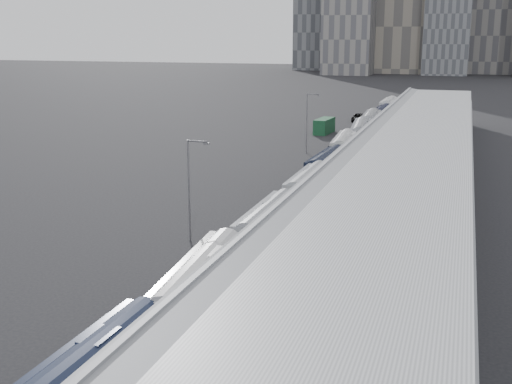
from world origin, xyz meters
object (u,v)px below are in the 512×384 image
at_px(bus_3, 267,228).
at_px(bus_7, 361,135).
at_px(street_lamp_near, 191,183).
at_px(suv, 359,118).
at_px(bus_5, 327,168).
at_px(bus_6, 344,149).
at_px(bus_10, 389,108).
at_px(bus_2, 200,291).
at_px(shipping_container, 324,126).
at_px(bus_9, 382,116).
at_px(bus_8, 371,124).
at_px(bus_4, 308,189).
at_px(street_lamp_far, 308,119).

bearing_deg(bus_3, bus_7, 90.13).
height_order(street_lamp_near, suv, street_lamp_near).
xyz_separation_m(bus_5, bus_6, (-0.50, 14.40, 0.05)).
bearing_deg(bus_7, bus_10, 84.86).
xyz_separation_m(bus_2, bus_7, (-0.44, 68.85, 0.06)).
bearing_deg(bus_7, suv, 93.99).
bearing_deg(shipping_container, bus_5, -72.51).
distance_m(bus_7, shipping_container, 14.43).
bearing_deg(bus_5, bus_9, 92.85).
distance_m(bus_6, street_lamp_near, 42.68).
bearing_deg(bus_8, bus_5, -92.84).
height_order(bus_6, street_lamp_near, street_lamp_near).
relative_size(bus_3, bus_9, 1.02).
bearing_deg(bus_9, bus_4, -89.01).
bearing_deg(bus_2, suv, 88.34).
relative_size(bus_8, street_lamp_far, 1.50).
bearing_deg(street_lamp_far, bus_6, -29.26).
relative_size(bus_3, street_lamp_near, 1.37).
relative_size(bus_5, bus_8, 0.89).
xyz_separation_m(bus_7, suv, (-5.26, 30.45, -0.88)).
relative_size(bus_6, bus_8, 0.93).
bearing_deg(bus_4, bus_9, 90.35).
relative_size(bus_3, shipping_container, 1.86).
height_order(bus_4, street_lamp_far, street_lamp_far).
relative_size(bus_2, bus_6, 1.06).
bearing_deg(bus_8, suv, 103.20).
bearing_deg(shipping_container, street_lamp_near, -82.97).
xyz_separation_m(bus_4, street_lamp_near, (-6.57, -16.06, 3.70)).
bearing_deg(bus_4, suv, 94.50).
bearing_deg(bus_5, bus_3, -86.38).
bearing_deg(shipping_container, suv, 84.85).
distance_m(bus_2, street_lamp_far, 60.20).
distance_m(bus_2, bus_10, 111.66).
xyz_separation_m(bus_4, shipping_container, (-8.95, 50.33, -0.12)).
distance_m(shipping_container, suv, 19.20).
height_order(bus_8, street_lamp_far, street_lamp_far).
relative_size(bus_6, bus_10, 0.95).
distance_m(bus_5, street_lamp_far, 19.49).
relative_size(bus_5, bus_6, 0.97).
bearing_deg(bus_10, bus_6, -89.67).
xyz_separation_m(bus_9, street_lamp_far, (-6.56, -38.78, 3.80)).
distance_m(bus_5, bus_7, 27.09).
bearing_deg(bus_3, street_lamp_far, 98.87).
relative_size(bus_10, street_lamp_far, 1.46).
height_order(bus_8, bus_10, bus_8).
distance_m(bus_9, street_lamp_near, 84.71).
relative_size(bus_2, suv, 2.28).
bearing_deg(bus_6, bus_9, 85.54).
height_order(bus_9, street_lamp_near, street_lamp_near).
xyz_separation_m(bus_2, bus_9, (-0.68, 98.43, -0.16)).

